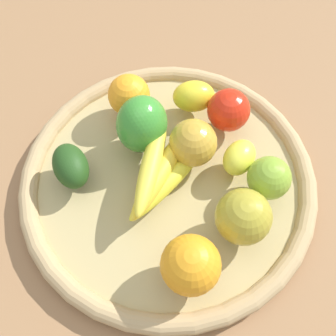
% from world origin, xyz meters
% --- Properties ---
extents(ground_plane, '(2.40, 2.40, 0.00)m').
position_xyz_m(ground_plane, '(0.00, 0.00, 0.00)').
color(ground_plane, '#956B45').
rests_on(ground_plane, ground).
extents(basket, '(0.47, 0.47, 0.03)m').
position_xyz_m(basket, '(0.00, 0.00, 0.02)').
color(basket, tan).
rests_on(basket, ground_plane).
extents(banana_bunch, '(0.18, 0.15, 0.06)m').
position_xyz_m(banana_bunch, '(0.01, -0.01, 0.06)').
color(banana_bunch, yellow).
rests_on(banana_bunch, basket).
extents(bell_pepper, '(0.11, 0.11, 0.10)m').
position_xyz_m(bell_pepper, '(-0.07, -0.03, 0.08)').
color(bell_pepper, '#398D2E').
rests_on(bell_pepper, basket).
extents(apple_1, '(0.10, 0.10, 0.07)m').
position_xyz_m(apple_1, '(-0.03, 0.04, 0.07)').
color(apple_1, gold).
rests_on(apple_1, basket).
extents(orange_1, '(0.09, 0.09, 0.07)m').
position_xyz_m(orange_1, '(-0.14, -0.04, 0.07)').
color(orange_1, orange).
rests_on(orange_1, basket).
extents(apple_3, '(0.10, 0.10, 0.08)m').
position_xyz_m(apple_3, '(0.10, 0.09, 0.07)').
color(apple_3, '#A5982C').
rests_on(apple_3, basket).
extents(lemon_0, '(0.08, 0.08, 0.05)m').
position_xyz_m(lemon_0, '(-0.00, 0.11, 0.06)').
color(lemon_0, yellow).
rests_on(lemon_0, basket).
extents(apple_2, '(0.08, 0.08, 0.07)m').
position_xyz_m(apple_2, '(-0.08, 0.11, 0.07)').
color(apple_2, red).
rests_on(apple_2, basket).
extents(avocado, '(0.09, 0.07, 0.05)m').
position_xyz_m(avocado, '(-0.02, -0.14, 0.06)').
color(avocado, '#204417').
rests_on(avocado, basket).
extents(lemon_1, '(0.06, 0.07, 0.05)m').
position_xyz_m(lemon_1, '(-0.13, 0.06, 0.06)').
color(lemon_1, yellow).
rests_on(lemon_1, basket).
extents(apple_0, '(0.09, 0.09, 0.06)m').
position_xyz_m(apple_0, '(0.05, 0.14, 0.07)').
color(apple_0, '#81AA31').
rests_on(apple_0, basket).
extents(orange_0, '(0.11, 0.11, 0.08)m').
position_xyz_m(orange_0, '(0.16, 0.01, 0.07)').
color(orange_0, orange).
rests_on(orange_0, basket).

